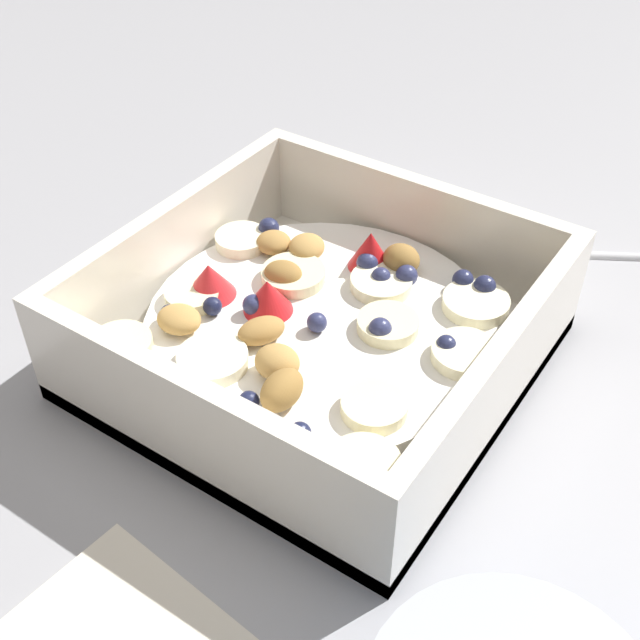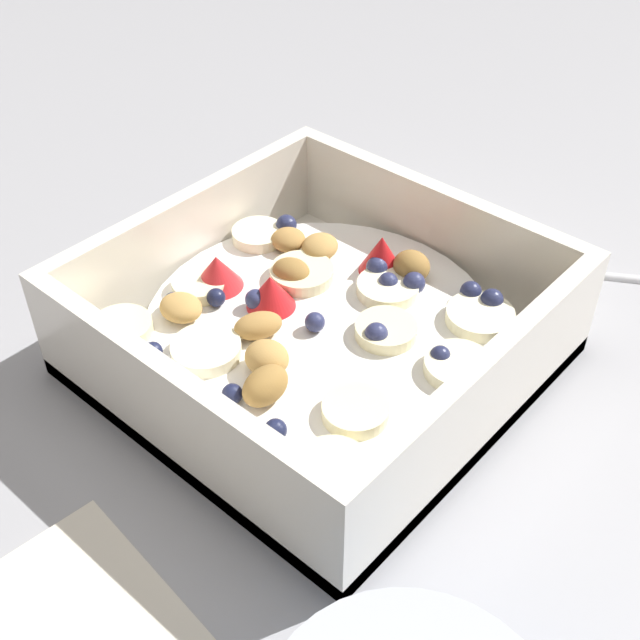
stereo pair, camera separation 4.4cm
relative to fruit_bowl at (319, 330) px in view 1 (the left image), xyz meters
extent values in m
plane|color=#9E9EA3|center=(0.02, -0.01, -0.02)|extent=(2.40, 2.40, 0.00)
cube|color=white|center=(0.00, 0.00, -0.02)|extent=(0.21, 0.21, 0.01)
cube|color=white|center=(0.00, -0.10, 0.01)|extent=(0.21, 0.01, 0.07)
cube|color=white|center=(0.00, 0.10, 0.01)|extent=(0.21, 0.01, 0.07)
cube|color=white|center=(-0.10, 0.00, 0.01)|extent=(0.01, 0.19, 0.07)
cube|color=white|center=(0.10, 0.00, 0.01)|extent=(0.01, 0.19, 0.07)
cylinder|color=white|center=(0.00, 0.00, 0.00)|extent=(0.19, 0.19, 0.02)
cylinder|color=#F4EAB7|center=(-0.02, -0.03, 0.01)|extent=(0.05, 0.05, 0.01)
cylinder|color=#F7EFC6|center=(-0.04, 0.01, 0.01)|extent=(0.04, 0.04, 0.01)
cylinder|color=#F4EAB7|center=(0.07, 0.07, 0.01)|extent=(0.04, 0.04, 0.01)
cylinder|color=beige|center=(0.08, -0.07, 0.01)|extent=(0.05, 0.05, 0.01)
cylinder|color=#F7EFC6|center=(-0.02, 0.08, 0.01)|extent=(0.04, 0.04, 0.01)
cylinder|color=#F4EAB7|center=(0.03, -0.07, 0.01)|extent=(0.03, 0.03, 0.01)
cylinder|color=#F7EFC6|center=(0.06, -0.02, 0.01)|extent=(0.04, 0.04, 0.01)
cylinder|color=#F7EFC6|center=(-0.06, 0.07, 0.01)|extent=(0.04, 0.04, 0.01)
cylinder|color=#F4EAB7|center=(0.04, 0.06, 0.01)|extent=(0.03, 0.03, 0.01)
cylinder|color=#F7EFC6|center=(-0.03, -0.08, 0.01)|extent=(0.03, 0.03, 0.01)
cylinder|color=#F4EAB7|center=(-0.01, 0.04, 0.01)|extent=(0.04, 0.04, 0.01)
cone|color=red|center=(0.02, -0.06, 0.02)|extent=(0.04, 0.04, 0.02)
cone|color=red|center=(0.01, -0.03, 0.02)|extent=(0.04, 0.04, 0.02)
cone|color=red|center=(-0.06, 0.00, 0.02)|extent=(0.03, 0.03, 0.02)
sphere|color=#191E3D|center=(0.03, -0.05, 0.01)|extent=(0.01, 0.01, 0.01)
sphere|color=navy|center=(0.02, -0.03, 0.01)|extent=(0.01, 0.01, 0.01)
sphere|color=#191E3D|center=(0.08, -0.04, 0.01)|extent=(0.01, 0.01, 0.01)
sphere|color=#23284C|center=(-0.07, 0.05, 0.01)|extent=(0.01, 0.01, 0.01)
sphere|color=navy|center=(-0.01, 0.04, 0.01)|extent=(0.01, 0.01, 0.01)
sphere|color=#23284C|center=(-0.01, 0.07, 0.01)|extent=(0.01, 0.01, 0.01)
sphere|color=navy|center=(-0.05, 0.02, 0.01)|extent=(0.01, 0.01, 0.01)
sphere|color=navy|center=(-0.05, 0.00, 0.01)|extent=(0.01, 0.01, 0.01)
sphere|color=navy|center=(-0.04, 0.01, 0.01)|extent=(0.01, 0.01, 0.01)
sphere|color=#191E3D|center=(0.08, 0.04, 0.01)|extent=(0.01, 0.01, 0.01)
sphere|color=#23284C|center=(-0.05, -0.07, 0.01)|extent=(0.01, 0.01, 0.01)
sphere|color=#191E3D|center=(0.05, -0.07, 0.01)|extent=(0.01, 0.01, 0.01)
sphere|color=#191E3D|center=(0.07, 0.01, 0.01)|extent=(0.01, 0.01, 0.01)
sphere|color=#23284C|center=(-0.07, 0.06, 0.01)|extent=(0.01, 0.01, 0.01)
sphere|color=navy|center=(0.01, 0.00, 0.01)|extent=(0.01, 0.01, 0.01)
ellipsoid|color=tan|center=(0.05, 0.01, 0.02)|extent=(0.02, 0.02, 0.02)
ellipsoid|color=olive|center=(-0.02, -0.03, 0.01)|extent=(0.02, 0.03, 0.01)
ellipsoid|color=tan|center=(0.05, -0.06, 0.01)|extent=(0.02, 0.03, 0.01)
ellipsoid|color=olive|center=(-0.06, 0.02, 0.02)|extent=(0.02, 0.02, 0.02)
ellipsoid|color=tan|center=(-0.04, -0.04, 0.01)|extent=(0.03, 0.03, 0.01)
ellipsoid|color=#AD7F42|center=(0.03, -0.02, 0.01)|extent=(0.03, 0.03, 0.01)
ellipsoid|color=olive|center=(0.06, 0.02, 0.02)|extent=(0.03, 0.02, 0.02)
ellipsoid|color=#AD7F42|center=(-0.04, -0.06, 0.01)|extent=(0.02, 0.02, 0.01)
ellipsoid|color=silver|center=(-0.16, 0.05, -0.02)|extent=(0.05, 0.06, 0.01)
camera|label=1|loc=(0.28, 0.19, 0.29)|focal=45.81mm
camera|label=2|loc=(0.25, 0.22, 0.29)|focal=45.81mm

